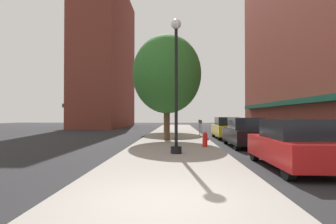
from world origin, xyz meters
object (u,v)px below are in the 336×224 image
(fire_hydrant, at_px, (205,139))
(parking_meter_far, at_px, (199,125))
(tree_near, at_px, (166,85))
(tree_mid, at_px, (167,74))
(lamppost, at_px, (176,83))
(car_red, at_px, (292,145))
(car_yellow, at_px, (226,128))
(parking_meter_near, at_px, (201,126))
(car_black, at_px, (245,133))

(fire_hydrant, distance_m, parking_meter_far, 8.40)
(tree_near, relative_size, tree_mid, 1.07)
(lamppost, bearing_deg, parking_meter_far, 80.02)
(fire_hydrant, relative_size, tree_near, 0.10)
(car_red, relative_size, car_yellow, 1.00)
(parking_meter_far, relative_size, tree_near, 0.17)
(parking_meter_near, xyz_separation_m, car_yellow, (1.95, -0.09, -0.14))
(tree_mid, distance_m, car_yellow, 6.47)
(fire_hydrant, relative_size, parking_meter_near, 0.60)
(lamppost, height_order, parking_meter_far, lamppost)
(parking_meter_near, xyz_separation_m, parking_meter_far, (0.00, 1.59, 0.00))
(parking_meter_far, bearing_deg, car_red, -81.82)
(tree_near, relative_size, car_red, 1.79)
(fire_hydrant, bearing_deg, car_red, -65.68)
(parking_meter_near, distance_m, car_yellow, 1.96)
(car_yellow, bearing_deg, lamppost, -114.62)
(parking_meter_near, height_order, tree_near, tree_near)
(fire_hydrant, xyz_separation_m, parking_meter_near, (0.40, 6.79, 0.43))
(parking_meter_near, distance_m, parking_meter_far, 1.59)
(tree_near, distance_m, tree_mid, 9.32)
(parking_meter_near, height_order, tree_mid, tree_mid)
(car_red, distance_m, car_yellow, 11.89)
(parking_meter_far, relative_size, tree_mid, 0.18)
(lamppost, xyz_separation_m, car_black, (3.85, 3.53, -2.39))
(parking_meter_near, xyz_separation_m, tree_near, (-3.04, 6.54, 3.99))
(parking_meter_near, relative_size, car_yellow, 0.30)
(tree_mid, relative_size, car_red, 1.67)
(car_red, xyz_separation_m, car_yellow, (0.00, 11.89, 0.00))
(fire_hydrant, bearing_deg, tree_mid, 118.20)
(tree_mid, bearing_deg, car_yellow, 30.60)
(parking_meter_far, bearing_deg, parking_meter_near, -90.00)
(parking_meter_far, xyz_separation_m, car_black, (1.95, -7.29, -0.14))
(tree_near, distance_m, car_yellow, 9.27)
(tree_near, relative_size, car_black, 1.79)
(parking_meter_near, relative_size, tree_mid, 0.18)
(car_yellow, bearing_deg, tree_mid, -151.17)
(lamppost, height_order, car_yellow, lamppost)
(lamppost, distance_m, tree_mid, 6.66)
(tree_mid, height_order, car_yellow, tree_mid)
(lamppost, height_order, fire_hydrant, lamppost)
(fire_hydrant, distance_m, tree_mid, 6.13)
(fire_hydrant, relative_size, tree_mid, 0.11)
(fire_hydrant, distance_m, parking_meter_near, 6.82)
(fire_hydrant, xyz_separation_m, tree_mid, (-2.16, 4.03, 4.08))
(tree_near, xyz_separation_m, car_black, (4.99, -12.25, -4.13))
(parking_meter_far, relative_size, car_yellow, 0.30)
(lamppost, bearing_deg, car_yellow, 67.15)
(lamppost, xyz_separation_m, car_yellow, (3.85, 9.15, -2.39))
(lamppost, bearing_deg, car_black, 42.51)
(lamppost, relative_size, car_yellow, 1.37)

